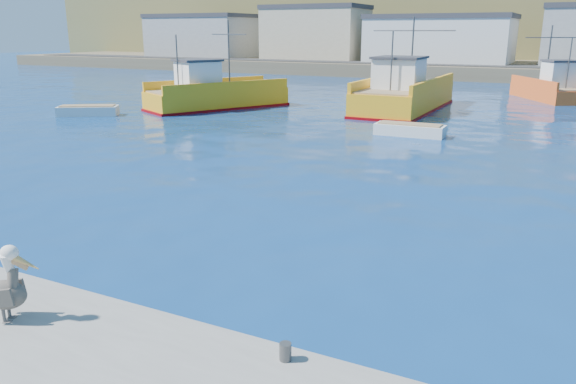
% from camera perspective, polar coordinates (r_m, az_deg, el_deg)
% --- Properties ---
extents(ground, '(260.00, 260.00, 0.00)m').
position_cam_1_polar(ground, '(13.63, -5.04, -8.38)').
color(ground, navy).
rests_on(ground, ground).
extents(dock_bollards, '(36.20, 0.20, 0.30)m').
position_cam_1_polar(dock_bollards, '(10.56, -12.23, -12.45)').
color(dock_bollards, '#4C4C4C').
rests_on(dock_bollards, dock).
extents(far_shore, '(200.00, 81.00, 24.00)m').
position_cam_1_polar(far_shore, '(119.93, 24.69, 16.27)').
color(far_shore, brown).
rests_on(far_shore, ground).
extents(trawler_yellow_a, '(8.12, 11.25, 6.45)m').
position_cam_1_polar(trawler_yellow_a, '(43.09, -7.47, 9.78)').
color(trawler_yellow_a, orange).
rests_on(trawler_yellow_a, ground).
extents(trawler_yellow_b, '(6.11, 12.91, 6.72)m').
position_cam_1_polar(trawler_yellow_b, '(42.60, 11.71, 9.67)').
color(trawler_yellow_b, orange).
rests_on(trawler_yellow_b, ground).
extents(boat_orange, '(6.85, 8.81, 6.09)m').
position_cam_1_polar(boat_orange, '(52.80, 25.20, 9.57)').
color(boat_orange, '#E9551D').
rests_on(boat_orange, ground).
extents(skiff_left, '(4.12, 3.29, 0.87)m').
position_cam_1_polar(skiff_left, '(41.36, -19.64, 7.70)').
color(skiff_left, silver).
rests_on(skiff_left, ground).
extents(skiff_mid, '(3.84, 1.40, 0.83)m').
position_cam_1_polar(skiff_mid, '(32.15, 12.25, 6.09)').
color(skiff_mid, silver).
rests_on(skiff_mid, ground).
extents(pelican, '(1.16, 0.76, 1.47)m').
position_cam_1_polar(pelican, '(11.52, -26.71, -8.75)').
color(pelican, '#595451').
rests_on(pelican, dock).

